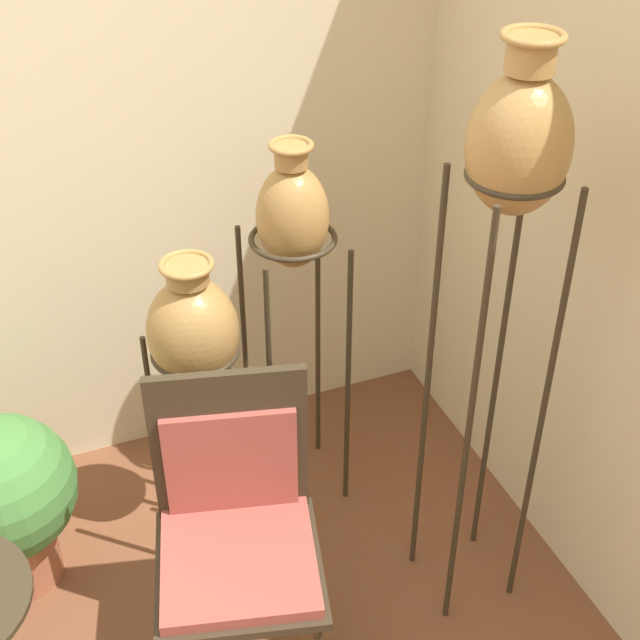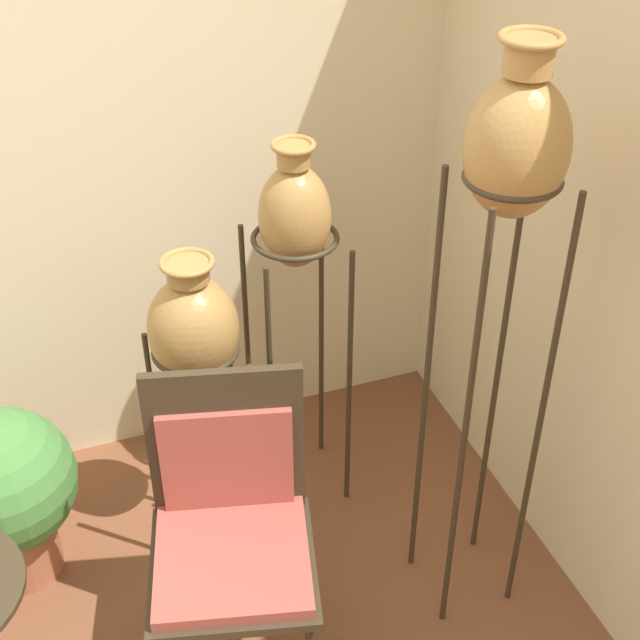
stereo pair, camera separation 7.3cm
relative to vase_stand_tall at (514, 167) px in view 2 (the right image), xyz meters
name	(u,v)px [view 2 (the right image)]	position (x,y,z in m)	size (l,w,h in m)	color
vase_stand_tall	(514,167)	(0.00, 0.00, 0.00)	(0.28, 0.28, 1.98)	#382D1E
vase_stand_medium	(295,227)	(-0.38, 0.67, -0.45)	(0.32, 0.32, 1.48)	#382D1E
vase_stand_short	(194,331)	(-0.77, 0.58, -0.73)	(0.31, 0.31, 1.18)	#382D1E
chair	(230,518)	(-0.82, 0.01, -1.01)	(0.60, 0.59, 1.07)	#382D1E
potted_plant	(4,490)	(-1.47, 0.60, -1.24)	(0.51, 0.51, 0.69)	#B26647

